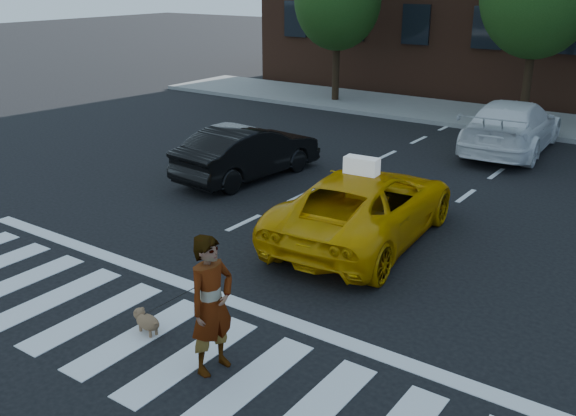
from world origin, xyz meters
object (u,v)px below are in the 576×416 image
(woman, at_px, (212,305))
(taxi, at_px, (365,205))
(black_sedan, at_px, (248,152))
(white_suv, at_px, (512,126))
(dog, at_px, (146,321))

(woman, bearing_deg, taxi, 12.58)
(black_sedan, relative_size, white_suv, 0.79)
(taxi, xyz_separation_m, dog, (-0.87, -4.96, -0.50))
(taxi, xyz_separation_m, woman, (0.55, -5.08, 0.26))
(taxi, distance_m, woman, 5.11)
(woman, bearing_deg, black_sedan, 41.90)
(white_suv, distance_m, dog, 13.42)
(woman, bearing_deg, white_suv, 7.59)
(white_suv, height_order, dog, white_suv)
(white_suv, bearing_deg, dog, 81.16)
(white_suv, xyz_separation_m, dog, (-1.15, -13.36, -0.56))
(dog, bearing_deg, black_sedan, 126.12)
(black_sedan, distance_m, woman, 8.55)
(taxi, height_order, dog, taxi)
(white_suv, relative_size, woman, 2.74)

